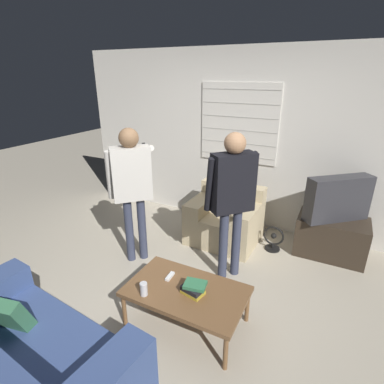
{
  "coord_description": "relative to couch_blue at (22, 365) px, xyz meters",
  "views": [
    {
      "loc": [
        1.39,
        -2.15,
        2.19
      ],
      "look_at": [
        0.02,
        0.53,
        1.0
      ],
      "focal_mm": 28.0,
      "sensor_mm": 36.0,
      "label": 1
    }
  ],
  "objects": [
    {
      "name": "ground_plane",
      "position": [
        0.33,
        1.37,
        -0.32
      ],
      "size": [
        16.0,
        16.0,
        0.0
      ],
      "primitive_type": "plane",
      "color": "#B2A893"
    },
    {
      "name": "wall_back",
      "position": [
        0.33,
        3.4,
        0.97
      ],
      "size": [
        5.2,
        0.08,
        2.55
      ],
      "color": "silver",
      "rests_on": "ground_plane"
    },
    {
      "name": "couch_blue",
      "position": [
        0.0,
        0.0,
        0.0
      ],
      "size": [
        1.72,
        0.99,
        0.81
      ],
      "rotation": [
        0.0,
        0.0,
        -0.1
      ],
      "color": "#384C7F",
      "rests_on": "ground_plane"
    },
    {
      "name": "armchair_beige",
      "position": [
        0.44,
        2.74,
        -0.01
      ],
      "size": [
        0.93,
        0.79,
        0.76
      ],
      "rotation": [
        0.0,
        0.0,
        3.12
      ],
      "color": "#C6B289",
      "rests_on": "ground_plane"
    },
    {
      "name": "coffee_table",
      "position": [
        0.68,
        1.13,
        0.03
      ],
      "size": [
        1.07,
        0.64,
        0.38
      ],
      "color": "brown",
      "rests_on": "ground_plane"
    },
    {
      "name": "tv_stand",
      "position": [
        1.78,
        3.0,
        -0.06
      ],
      "size": [
        0.83,
        0.51,
        0.51
      ],
      "color": "#33281E",
      "rests_on": "ground_plane"
    },
    {
      "name": "tv",
      "position": [
        1.78,
        3.0,
        0.47
      ],
      "size": [
        0.74,
        0.68,
        0.55
      ],
      "rotation": [
        0.0,
        0.0,
        3.86
      ],
      "color": "#2D2D33",
      "rests_on": "tv_stand"
    },
    {
      "name": "person_left_standing",
      "position": [
        -0.38,
        1.8,
        0.74
      ],
      "size": [
        0.51,
        0.84,
        1.65
      ],
      "rotation": [
        0.0,
        0.0,
        0.78
      ],
      "color": "#33384C",
      "rests_on": "ground_plane"
    },
    {
      "name": "person_right_standing",
      "position": [
        0.77,
        2.01,
        0.75
      ],
      "size": [
        0.5,
        0.8,
        1.67
      ],
      "rotation": [
        0.0,
        0.0,
        0.84
      ],
      "color": "#33384C",
      "rests_on": "ground_plane"
    },
    {
      "name": "book_stack",
      "position": [
        0.76,
        1.12,
        0.12
      ],
      "size": [
        0.23,
        0.19,
        0.1
      ],
      "color": "gold",
      "rests_on": "coffee_table"
    },
    {
      "name": "soda_can",
      "position": [
        0.38,
        0.91,
        0.13
      ],
      "size": [
        0.07,
        0.07,
        0.13
      ],
      "color": "silver",
      "rests_on": "coffee_table"
    },
    {
      "name": "spare_remote",
      "position": [
        0.46,
        1.22,
        0.08
      ],
      "size": [
        0.05,
        0.13,
        0.02
      ],
      "rotation": [
        0.0,
        0.0,
        0.06
      ],
      "color": "white",
      "rests_on": "coffee_table"
    },
    {
      "name": "floor_fan",
      "position": [
        1.11,
        2.78,
        -0.17
      ],
      "size": [
        0.27,
        0.2,
        0.34
      ],
      "color": "black",
      "rests_on": "ground_plane"
    }
  ]
}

